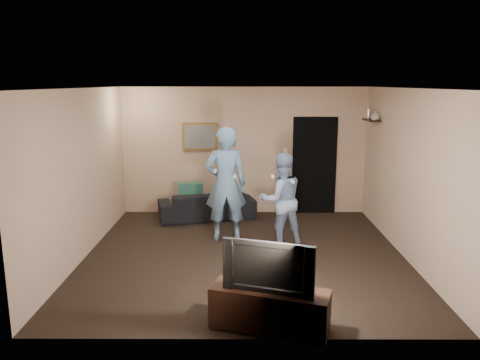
{
  "coord_description": "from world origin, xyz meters",
  "views": [
    {
      "loc": [
        -0.05,
        -7.03,
        2.68
      ],
      "look_at": [
        -0.07,
        0.3,
        1.15
      ],
      "focal_mm": 35.0,
      "sensor_mm": 36.0,
      "label": 1
    }
  ],
  "objects_px": {
    "wii_player_right": "(281,200)",
    "wii_player_left": "(226,184)",
    "sofa": "(207,205)",
    "tv_console": "(270,309)",
    "television": "(270,264)"
  },
  "relations": [
    {
      "from": "television",
      "to": "wii_player_right",
      "type": "bearing_deg",
      "value": 100.6
    },
    {
      "from": "sofa",
      "to": "wii_player_right",
      "type": "distance_m",
      "value": 2.1
    },
    {
      "from": "television",
      "to": "sofa",
      "type": "bearing_deg",
      "value": 120.7
    },
    {
      "from": "sofa",
      "to": "television",
      "type": "bearing_deg",
      "value": 88.52
    },
    {
      "from": "wii_player_right",
      "to": "wii_player_left",
      "type": "bearing_deg",
      "value": 164.38
    },
    {
      "from": "tv_console",
      "to": "television",
      "type": "distance_m",
      "value": 0.52
    },
    {
      "from": "television",
      "to": "wii_player_right",
      "type": "distance_m",
      "value": 2.82
    },
    {
      "from": "wii_player_left",
      "to": "wii_player_right",
      "type": "distance_m",
      "value": 0.99
    },
    {
      "from": "wii_player_left",
      "to": "sofa",
      "type": "bearing_deg",
      "value": 108.37
    },
    {
      "from": "sofa",
      "to": "wii_player_right",
      "type": "height_order",
      "value": "wii_player_right"
    },
    {
      "from": "wii_player_left",
      "to": "wii_player_right",
      "type": "bearing_deg",
      "value": -15.62
    },
    {
      "from": "wii_player_left",
      "to": "wii_player_right",
      "type": "height_order",
      "value": "wii_player_left"
    },
    {
      "from": "sofa",
      "to": "wii_player_left",
      "type": "relative_size",
      "value": 0.96
    },
    {
      "from": "sofa",
      "to": "wii_player_right",
      "type": "bearing_deg",
      "value": 116.84
    },
    {
      "from": "television",
      "to": "wii_player_left",
      "type": "relative_size",
      "value": 0.51
    }
  ]
}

